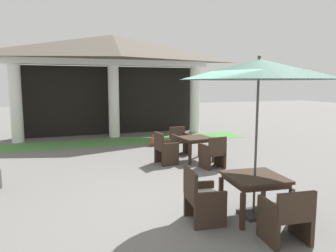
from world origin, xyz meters
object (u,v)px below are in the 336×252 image
at_px(patio_chair_mid_left_north, 180,141).
at_px(patio_table_near_foreground, 255,181).
at_px(patio_umbrella_near_foreground, 259,70).
at_px(patio_table_mid_left, 195,140).
at_px(patio_chair_near_foreground_west, 202,198).
at_px(patio_chair_mid_left_south, 213,153).
at_px(patio_chair_near_foreground_south, 287,216).
at_px(patio_chair_mid_left_west, 165,149).
at_px(terracotta_urn, 153,141).

bearing_deg(patio_chair_mid_left_north, patio_table_near_foreground, 77.26).
bearing_deg(patio_umbrella_near_foreground, patio_table_mid_left, 79.66).
height_order(patio_chair_near_foreground_west, patio_chair_mid_left_south, patio_chair_near_foreground_west).
bearing_deg(patio_chair_near_foreground_south, patio_chair_mid_left_north, 89.20).
relative_size(patio_chair_near_foreground_west, patio_chair_mid_left_west, 0.98).
height_order(patio_chair_near_foreground_west, patio_chair_mid_left_west, patio_chair_mid_left_west).
height_order(patio_umbrella_near_foreground, patio_table_mid_left, patio_umbrella_near_foreground).
height_order(patio_table_near_foreground, patio_umbrella_near_foreground, patio_umbrella_near_foreground).
xyz_separation_m(patio_chair_near_foreground_west, patio_chair_mid_left_north, (1.60, 4.94, 0.02)).
bearing_deg(patio_table_near_foreground, patio_chair_near_foreground_south, -96.38).
xyz_separation_m(patio_chair_mid_left_north, patio_chair_mid_left_west, (-0.89, -1.07, 0.01)).
distance_m(patio_chair_mid_left_west, terracotta_urn, 2.71).
height_order(patio_umbrella_near_foreground, patio_chair_near_foreground_west, patio_umbrella_near_foreground).
relative_size(patio_table_mid_left, terracotta_urn, 2.22).
bearing_deg(patio_chair_mid_left_north, patio_chair_mid_left_south, 90.00).
distance_m(patio_chair_near_foreground_south, patio_chair_mid_left_south, 4.13).
xyz_separation_m(patio_table_near_foreground, patio_chair_mid_left_north, (0.65, 5.05, -0.21)).
relative_size(patio_umbrella_near_foreground, patio_chair_near_foreground_west, 3.06).
bearing_deg(patio_umbrella_near_foreground, patio_chair_near_foreground_west, 173.62).
distance_m(patio_chair_near_foreground_south, patio_chair_mid_left_west, 4.92).
xyz_separation_m(patio_table_near_foreground, terracotta_urn, (0.21, 6.63, -0.45)).
xyz_separation_m(patio_umbrella_near_foreground, patio_chair_mid_left_south, (0.84, 3.08, -2.10)).
relative_size(patio_chair_mid_left_south, patio_chair_mid_left_west, 0.96).
distance_m(patio_umbrella_near_foreground, patio_table_mid_left, 4.55).
bearing_deg(patio_chair_mid_left_north, patio_chair_mid_left_west, 44.87).
height_order(patio_chair_mid_left_north, patio_chair_mid_left_west, patio_chair_mid_left_west).
relative_size(patio_chair_near_foreground_south, terracotta_urn, 1.96).
bearing_deg(patio_chair_near_foreground_south, patio_chair_near_foreground_west, 135.29).
bearing_deg(patio_table_mid_left, terracotta_urn, 101.62).
distance_m(patio_chair_near_foreground_west, patio_chair_mid_left_south, 3.47).
relative_size(patio_chair_near_foreground_south, patio_chair_mid_left_south, 0.93).
xyz_separation_m(patio_umbrella_near_foreground, patio_table_mid_left, (0.74, 4.07, -1.91)).
bearing_deg(terracotta_urn, patio_table_near_foreground, -91.85).
xyz_separation_m(patio_table_near_foreground, patio_table_mid_left, (0.74, 4.07, -0.02)).
relative_size(patio_table_mid_left, patio_chair_mid_left_west, 1.02).
relative_size(patio_table_mid_left, patio_chair_mid_left_south, 1.05).
xyz_separation_m(patio_chair_near_foreground_west, patio_table_mid_left, (1.69, 3.96, 0.20)).
bearing_deg(patio_chair_mid_left_south, terracotta_urn, 94.51).
relative_size(patio_table_near_foreground, patio_chair_mid_left_south, 1.17).
bearing_deg(patio_chair_near_foreground_south, patio_umbrella_near_foreground, 90.00).
xyz_separation_m(patio_table_near_foreground, patio_chair_near_foreground_west, (-0.95, 0.11, -0.23)).
xyz_separation_m(patio_chair_near_foreground_west, patio_chair_mid_left_west, (0.71, 3.87, 0.02)).
bearing_deg(patio_table_near_foreground, terracotta_urn, 88.15).
xyz_separation_m(patio_umbrella_near_foreground, patio_chair_mid_left_north, (0.65, 5.05, -2.10)).
xyz_separation_m(patio_chair_near_foreground_south, patio_chair_mid_left_north, (0.75, 5.99, 0.02)).
bearing_deg(patio_table_mid_left, patio_chair_near_foreground_south, -99.60).
bearing_deg(patio_chair_near_foreground_south, patio_chair_mid_left_west, 98.00).
bearing_deg(patio_table_near_foreground, patio_chair_mid_left_south, 74.84).
relative_size(patio_chair_mid_left_west, terracotta_urn, 2.19).
relative_size(patio_table_near_foreground, terracotta_urn, 2.46).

